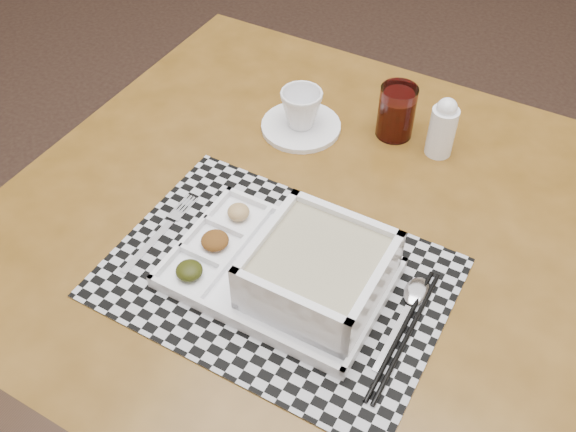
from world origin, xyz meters
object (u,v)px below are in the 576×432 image
Objects in this scene: dining_table at (304,257)px; creamer_bottle at (443,128)px; juice_glass at (396,113)px; serving_tray at (306,272)px; cup at (301,109)px.

creamer_bottle is (0.14, 0.27, 0.13)m from dining_table.
dining_table is 0.33m from creamer_bottle.
creamer_bottle reaches higher than juice_glass.
serving_tray is 4.23× the size of cup.
cup is 0.77× the size of juice_glass.
serving_tray is 0.38m from cup.
serving_tray is 0.40m from juice_glass.
creamer_bottle is (0.08, 0.39, 0.02)m from serving_tray.
dining_table is 0.32m from juice_glass.
juice_glass is 0.09m from creamer_bottle.
serving_tray is at bearing -89.08° from juice_glass.
creamer_bottle is at bearing 30.42° from cup.
dining_table is at bearing -99.51° from juice_glass.
dining_table is 0.17m from serving_tray.
juice_glass is at bearing 170.91° from creamer_bottle.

